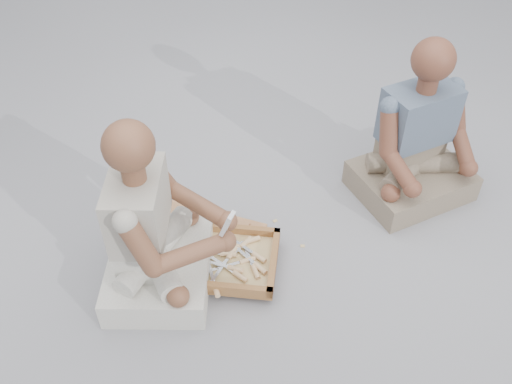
% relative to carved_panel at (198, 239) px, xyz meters
% --- Properties ---
extents(ground, '(60.00, 60.00, 0.00)m').
position_rel_carved_panel_xyz_m(ground, '(0.29, -0.11, -0.02)').
color(ground, '#95959A').
rests_on(ground, ground).
extents(carved_panel, '(0.57, 0.41, 0.04)m').
position_rel_carved_panel_xyz_m(carved_panel, '(0.00, 0.00, 0.00)').
color(carved_panel, olive).
rests_on(carved_panel, ground).
extents(tool_tray, '(0.49, 0.42, 0.06)m').
position_rel_carved_panel_xyz_m(tool_tray, '(0.16, -0.12, 0.04)').
color(tool_tray, brown).
rests_on(tool_tray, carved_panel).
extents(chisel_0, '(0.06, 0.22, 0.02)m').
position_rel_carved_panel_xyz_m(chisel_0, '(0.18, -0.11, 0.05)').
color(chisel_0, white).
rests_on(chisel_0, tool_tray).
extents(chisel_1, '(0.10, 0.21, 0.02)m').
position_rel_carved_panel_xyz_m(chisel_1, '(0.22, -0.03, 0.05)').
color(chisel_1, white).
rests_on(chisel_1, tool_tray).
extents(chisel_2, '(0.13, 0.20, 0.02)m').
position_rel_carved_panel_xyz_m(chisel_2, '(0.17, -0.27, 0.05)').
color(chisel_2, white).
rests_on(chisel_2, tool_tray).
extents(chisel_3, '(0.20, 0.12, 0.02)m').
position_rel_carved_panel_xyz_m(chisel_3, '(0.29, -0.07, 0.05)').
color(chisel_3, white).
rests_on(chisel_3, tool_tray).
extents(chisel_4, '(0.21, 0.11, 0.02)m').
position_rel_carved_panel_xyz_m(chisel_4, '(0.24, -0.19, 0.05)').
color(chisel_4, white).
rests_on(chisel_4, tool_tray).
extents(chisel_5, '(0.22, 0.03, 0.02)m').
position_rel_carved_panel_xyz_m(chisel_5, '(0.20, -0.17, 0.06)').
color(chisel_5, white).
rests_on(chisel_5, tool_tray).
extents(chisel_6, '(0.19, 0.14, 0.02)m').
position_rel_carved_panel_xyz_m(chisel_6, '(0.24, -0.11, 0.04)').
color(chisel_6, white).
rests_on(chisel_6, tool_tray).
extents(chisel_7, '(0.19, 0.15, 0.02)m').
position_rel_carved_panel_xyz_m(chisel_7, '(0.23, 0.00, 0.05)').
color(chisel_7, white).
rests_on(chisel_7, tool_tray).
extents(chisel_8, '(0.22, 0.06, 0.02)m').
position_rel_carved_panel_xyz_m(chisel_8, '(0.15, -0.10, 0.05)').
color(chisel_8, white).
rests_on(chisel_8, tool_tray).
extents(chisel_9, '(0.13, 0.19, 0.02)m').
position_rel_carved_panel_xyz_m(chisel_9, '(0.30, -0.14, 0.05)').
color(chisel_9, white).
rests_on(chisel_9, tool_tray).
extents(chisel_10, '(0.22, 0.02, 0.02)m').
position_rel_carved_panel_xyz_m(chisel_10, '(0.15, -0.04, 0.05)').
color(chisel_10, white).
rests_on(chisel_10, tool_tray).
extents(chisel_11, '(0.19, 0.14, 0.02)m').
position_rel_carved_panel_xyz_m(chisel_11, '(0.31, -0.12, 0.05)').
color(chisel_11, white).
rests_on(chisel_11, tool_tray).
extents(wood_chip_0, '(0.02, 0.02, 0.00)m').
position_rel_carved_panel_xyz_m(wood_chip_0, '(-0.15, 0.02, -0.02)').
color(wood_chip_0, '#D4B07D').
rests_on(wood_chip_0, ground).
extents(wood_chip_1, '(0.02, 0.02, 0.00)m').
position_rel_carved_panel_xyz_m(wood_chip_1, '(0.11, -0.05, -0.02)').
color(wood_chip_1, '#D4B07D').
rests_on(wood_chip_1, ground).
extents(wood_chip_2, '(0.02, 0.02, 0.00)m').
position_rel_carved_panel_xyz_m(wood_chip_2, '(0.08, 0.05, -0.02)').
color(wood_chip_2, '#D4B07D').
rests_on(wood_chip_2, ground).
extents(wood_chip_3, '(0.02, 0.02, 0.00)m').
position_rel_carved_panel_xyz_m(wood_chip_3, '(0.14, -0.24, -0.02)').
color(wood_chip_3, '#D4B07D').
rests_on(wood_chip_3, ground).
extents(wood_chip_4, '(0.02, 0.02, 0.00)m').
position_rel_carved_panel_xyz_m(wood_chip_4, '(0.31, 0.22, -0.02)').
color(wood_chip_4, '#D4B07D').
rests_on(wood_chip_4, ground).
extents(wood_chip_5, '(0.02, 0.02, 0.00)m').
position_rel_carved_panel_xyz_m(wood_chip_5, '(-0.09, -0.40, -0.02)').
color(wood_chip_5, '#D4B07D').
rests_on(wood_chip_5, ground).
extents(wood_chip_6, '(0.02, 0.02, 0.00)m').
position_rel_carved_panel_xyz_m(wood_chip_6, '(0.19, 0.08, -0.02)').
color(wood_chip_6, '#D4B07D').
rests_on(wood_chip_6, ground).
extents(wood_chip_7, '(0.02, 0.02, 0.00)m').
position_rel_carved_panel_xyz_m(wood_chip_7, '(0.03, 0.13, -0.02)').
color(wood_chip_7, '#D4B07D').
rests_on(wood_chip_7, ground).
extents(wood_chip_8, '(0.02, 0.02, 0.00)m').
position_rel_carved_panel_xyz_m(wood_chip_8, '(0.47, 0.09, -0.02)').
color(wood_chip_8, '#D4B07D').
rests_on(wood_chip_8, ground).
extents(wood_chip_9, '(0.02, 0.02, 0.00)m').
position_rel_carved_panel_xyz_m(wood_chip_9, '(0.38, -0.22, -0.02)').
color(wood_chip_9, '#D4B07D').
rests_on(wood_chip_9, ground).
extents(craftsman, '(0.60, 0.61, 0.82)m').
position_rel_carved_panel_xyz_m(craftsman, '(-0.09, -0.24, 0.26)').
color(craftsman, beige).
rests_on(craftsman, ground).
extents(companion, '(0.67, 0.66, 0.82)m').
position_rel_carved_panel_xyz_m(companion, '(0.90, 0.61, 0.25)').
color(companion, '#836F5E').
rests_on(companion, ground).
extents(mobile_phone, '(0.06, 0.06, 0.11)m').
position_rel_carved_panel_xyz_m(mobile_phone, '(0.22, -0.22, 0.38)').
color(mobile_phone, silver).
rests_on(mobile_phone, craftsman).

